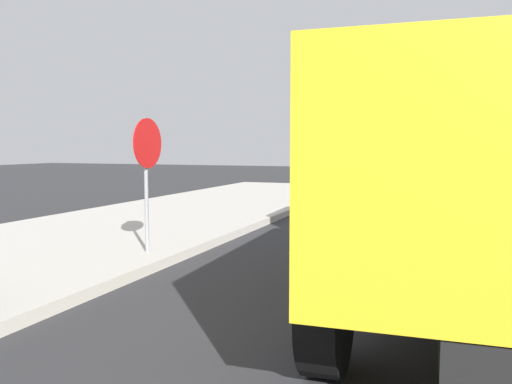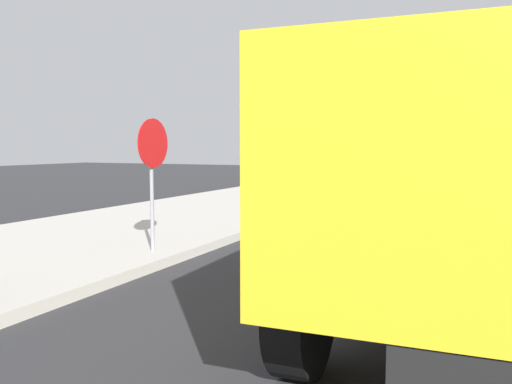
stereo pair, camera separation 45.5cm
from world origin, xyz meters
name	(u,v)px [view 1 (the left image)]	position (x,y,z in m)	size (l,w,h in m)	color
stop_sign	(147,160)	(2.89, 4.46, 1.58)	(0.76, 0.08, 2.06)	gray
dump_truck_yellow	(478,162)	(2.53, -0.16, 1.61)	(7.10, 3.04, 3.00)	gold
dump_truck_red	(477,151)	(15.13, -0.65, 1.61)	(7.11, 3.06, 3.00)	red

